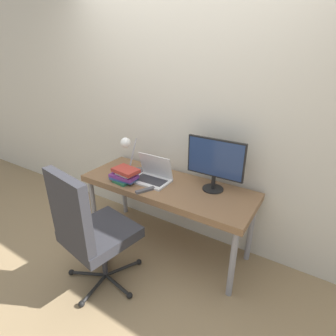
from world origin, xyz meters
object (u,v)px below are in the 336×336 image
at_px(desk_lamp, 130,152).
at_px(office_chair, 89,228).
at_px(monitor, 215,161).
at_px(laptop, 152,176).
at_px(book_stack, 125,175).

bearing_deg(desk_lamp, office_chair, -77.27).
bearing_deg(monitor, office_chair, -126.02).
height_order(laptop, desk_lamp, desk_lamp).
bearing_deg(monitor, desk_lamp, -168.29).
xyz_separation_m(laptop, book_stack, (-0.20, -0.15, 0.02)).
bearing_deg(laptop, book_stack, -142.87).
relative_size(desk_lamp, office_chair, 0.37).
bearing_deg(desk_lamp, monitor, 11.71).
xyz_separation_m(laptop, desk_lamp, (-0.24, -0.02, 0.19)).
height_order(desk_lamp, book_stack, desk_lamp).
relative_size(monitor, desk_lamp, 1.27).
distance_m(laptop, desk_lamp, 0.31).
distance_m(office_chair, book_stack, 0.61).
xyz_separation_m(laptop, office_chair, (-0.08, -0.73, -0.17)).
relative_size(laptop, desk_lamp, 0.87).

